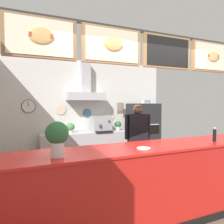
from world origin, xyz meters
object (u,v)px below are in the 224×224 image
potted_rosemary (70,127)px  potted_thyme (50,129)px  espresso_machine (101,124)px  condiment_plate (144,148)px  potted_basil (118,125)px  pepper_grinder (215,134)px  pizza_oven (143,133)px  basil_vase (57,137)px  shop_worker (138,140)px

potted_rosemary → potted_thyme: bearing=-174.2°
espresso_machine → potted_thyme: bearing=-179.7°
potted_thyme → condiment_plate: potted_thyme is taller
potted_thyme → potted_basil: potted_basil is taller
pepper_grinder → pizza_oven: bearing=81.5°
pepper_grinder → basil_vase: (-2.30, 0.02, 0.11)m
shop_worker → potted_basil: (0.17, 1.35, 0.16)m
shop_worker → condiment_plate: bearing=76.1°
potted_basil → pepper_grinder: bearing=-84.3°
condiment_plate → espresso_machine: bearing=80.8°
potted_rosemary → pepper_grinder: 3.28m
potted_rosemary → potted_basil: potted_basil is taller
potted_rosemary → basil_vase: basil_vase is taller
basil_vase → condiment_plate: size_ratio=2.20×
basil_vase → condiment_plate: 1.09m
potted_thyme → condiment_plate: bearing=-73.6°
espresso_machine → potted_basil: espresso_machine is taller
condiment_plate → pizza_oven: bearing=58.6°
pizza_oven → espresso_machine: (-1.17, 0.17, 0.27)m
pizza_oven → pepper_grinder: pizza_oven is taller
pizza_oven → pepper_grinder: size_ratio=7.74×
espresso_machine → condiment_plate: bearing=-99.2°
potted_basil → basil_vase: size_ratio=0.65×
potted_thyme → basil_vase: (-0.24, -2.82, 0.27)m
pizza_oven → potted_basil: pizza_oven is taller
pizza_oven → espresso_machine: bearing=171.9°
potted_thyme → pepper_grinder: bearing=-53.9°
potted_rosemary → condiment_plate: potted_rosemary is taller
shop_worker → condiment_plate: size_ratio=9.12×
shop_worker → pepper_grinder: (0.46, -1.49, 0.29)m
espresso_machine → potted_basil: (0.49, 0.00, -0.05)m
shop_worker → espresso_machine: size_ratio=3.24×
pizza_oven → potted_rosemary: bearing=173.9°
pizza_oven → basil_vase: (-2.70, -2.66, 0.47)m
espresso_machine → shop_worker: bearing=-76.9°
potted_basil → condiment_plate: 2.99m
pepper_grinder → espresso_machine: bearing=105.2°
espresso_machine → potted_basil: size_ratio=1.97×
potted_basil → potted_rosemary: bearing=178.2°
espresso_machine → pepper_grinder: (0.77, -2.84, 0.08)m
basil_vase → pizza_oven: bearing=44.5°
shop_worker → basil_vase: 2.39m
potted_thyme → shop_worker: bearing=-39.9°
potted_rosemary → potted_basil: bearing=-1.8°
shop_worker → potted_thyme: bearing=-26.3°
shop_worker → potted_basil: bearing=-83.7°
pizza_oven → potted_thyme: (-2.46, 0.16, 0.20)m
pizza_oven → potted_thyme: size_ratio=7.74×
espresso_machine → potted_rosemary: 0.79m
potted_basil → pepper_grinder: size_ratio=1.13×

